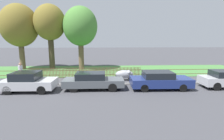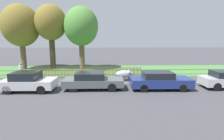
% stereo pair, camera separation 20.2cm
% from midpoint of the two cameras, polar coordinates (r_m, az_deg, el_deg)
% --- Properties ---
extents(ground_plane, '(120.00, 120.00, 0.00)m').
position_cam_midpoint_polar(ground_plane, '(14.86, -10.46, -4.98)').
color(ground_plane, '#424247').
extents(kerb_stone, '(38.37, 0.20, 0.12)m').
position_cam_midpoint_polar(kerb_stone, '(14.94, -10.42, -4.66)').
color(kerb_stone, gray).
rests_on(kerb_stone, ground).
extents(grass_strip, '(38.37, 7.55, 0.01)m').
position_cam_midpoint_polar(grass_strip, '(21.37, -8.13, -0.22)').
color(grass_strip, '#477F3D').
rests_on(grass_strip, ground).
extents(park_fence, '(38.37, 0.05, 1.02)m').
position_cam_midpoint_polar(park_fence, '(17.60, -9.27, -0.84)').
color(park_fence, brown).
rests_on(park_fence, ground).
extents(parked_car_black_saloon, '(3.86, 1.96, 1.45)m').
position_cam_midpoint_polar(parked_car_black_saloon, '(14.36, -25.99, -3.41)').
color(parked_car_black_saloon, '#BCBCC1').
rests_on(parked_car_black_saloon, ground).
extents(parked_car_navy_estate, '(4.57, 1.69, 1.31)m').
position_cam_midpoint_polar(parked_car_navy_estate, '(13.50, -6.70, -3.47)').
color(parked_car_navy_estate, '#51565B').
rests_on(parked_car_navy_estate, ground).
extents(parked_car_red_compact, '(4.62, 1.94, 1.37)m').
position_cam_midpoint_polar(parked_car_red_compact, '(14.01, 14.92, -3.18)').
color(parked_car_red_compact, navy).
rests_on(parked_car_red_compact, ground).
extents(covered_motorcycle, '(1.77, 0.89, 0.97)m').
position_cam_midpoint_polar(covered_motorcycle, '(16.23, 3.85, -1.36)').
color(covered_motorcycle, black).
rests_on(covered_motorcycle, ground).
extents(tree_nearest_kerb, '(4.49, 4.49, 8.00)m').
position_cam_midpoint_polar(tree_nearest_kerb, '(24.71, -28.22, 12.59)').
color(tree_nearest_kerb, brown).
rests_on(tree_nearest_kerb, ground).
extents(tree_behind_motorcycle, '(3.80, 3.80, 7.98)m').
position_cam_midpoint_polar(tree_behind_motorcycle, '(23.37, -19.91, 14.16)').
color(tree_behind_motorcycle, '#473828').
rests_on(tree_behind_motorcycle, ground).
extents(tree_mid_park, '(4.14, 4.14, 7.71)m').
position_cam_midpoint_polar(tree_mid_park, '(22.23, -10.56, 13.72)').
color(tree_mid_park, brown).
rests_on(tree_mid_park, ground).
extents(pedestrian_near_fence, '(0.41, 0.41, 1.79)m').
position_cam_midpoint_polar(pedestrian_near_fence, '(17.24, -27.93, -0.47)').
color(pedestrian_near_fence, slate).
rests_on(pedestrian_near_fence, ground).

